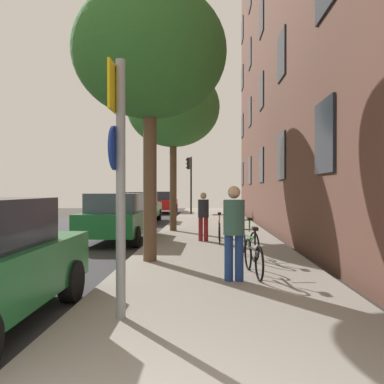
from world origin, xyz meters
name	(u,v)px	position (x,y,z in m)	size (l,w,h in m)	color
ground_plane	(130,231)	(-2.40, 15.00, 0.00)	(41.80, 41.80, 0.00)	#332D28
road_asphalt	(82,231)	(-4.50, 15.00, 0.01)	(7.00, 38.00, 0.01)	#2D2D30
sidewalk	(213,230)	(1.10, 15.00, 0.06)	(4.20, 38.00, 0.12)	gray
building_facade	(277,7)	(3.70, 14.50, 9.17)	(0.56, 27.00, 18.32)	#513328
sign_post	(119,167)	(-0.26, 3.22, 2.03)	(0.16, 0.60, 3.26)	gray
traffic_light	(190,175)	(-0.33, 25.57, 2.79)	(0.43, 0.24, 3.91)	black
tree_near	(150,54)	(-0.45, 7.27, 4.85)	(3.51, 3.51, 6.25)	brown
tree_far	(173,108)	(-0.49, 14.01, 5.02)	(3.71, 3.71, 6.50)	brown
bicycle_0	(253,256)	(1.74, 5.79, 0.48)	(0.42, 1.65, 0.93)	black
bicycle_1	(248,242)	(1.82, 7.71, 0.50)	(0.50, 1.71, 0.97)	black
bicycle_2	(219,231)	(1.24, 10.53, 0.48)	(0.42, 1.60, 0.93)	black
pedestrian_0	(234,227)	(1.34, 5.31, 1.08)	(0.44, 0.44, 1.69)	navy
pedestrian_1	(203,213)	(0.74, 10.81, 1.00)	(0.45, 0.45, 1.54)	maroon
car_1	(117,217)	(-2.11, 11.28, 0.84)	(1.89, 4.02, 1.62)	#19662D
car_2	(141,207)	(-2.71, 19.61, 0.84)	(1.84, 3.93, 1.62)	#19662D
car_3	(164,202)	(-2.38, 27.94, 0.84)	(1.82, 4.31, 1.62)	red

